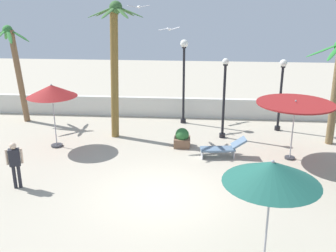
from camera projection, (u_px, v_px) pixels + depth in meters
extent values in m
plane|color=#B2A893|center=(160.00, 195.00, 13.15)|extent=(56.00, 56.00, 0.00)
cube|color=silver|center=(177.00, 107.00, 21.38)|extent=(25.20, 0.30, 1.07)
cylinder|color=#333338|center=(57.00, 145.00, 17.34)|extent=(0.51, 0.51, 0.08)
cylinder|color=#A5A5AD|center=(55.00, 121.00, 16.98)|extent=(0.05, 0.05, 2.33)
cone|color=maroon|center=(52.00, 91.00, 16.54)|extent=(2.13, 2.13, 0.51)
sphere|color=#99999E|center=(51.00, 85.00, 16.46)|extent=(0.08, 0.08, 0.08)
cylinder|color=#333338|center=(290.00, 158.00, 16.03)|extent=(0.41, 0.41, 0.08)
cylinder|color=#A5A5AD|center=(292.00, 131.00, 15.67)|extent=(0.05, 0.05, 2.37)
cylinder|color=maroon|center=(296.00, 103.00, 15.30)|extent=(3.02, 3.02, 0.06)
sphere|color=#99999E|center=(296.00, 101.00, 15.26)|extent=(0.08, 0.08, 0.08)
cylinder|color=#A5A5AD|center=(267.00, 229.00, 9.09)|extent=(0.05, 0.05, 2.47)
cone|color=#1E594C|center=(272.00, 172.00, 8.63)|extent=(2.19, 2.19, 0.51)
sphere|color=#99999E|center=(273.00, 162.00, 8.55)|extent=(0.08, 0.08, 0.08)
cylinder|color=brown|center=(19.00, 77.00, 20.09)|extent=(0.61, 0.30, 4.74)
sphere|color=#337735|center=(7.00, 30.00, 19.35)|extent=(0.48, 0.48, 0.48)
ellipsoid|color=#337735|center=(19.00, 36.00, 19.35)|extent=(1.07, 0.28, 0.65)
ellipsoid|color=#337735|center=(18.00, 34.00, 19.92)|extent=(0.64, 1.03, 0.65)
ellipsoid|color=#337735|center=(7.00, 34.00, 19.93)|extent=(0.75, 0.99, 0.65)
ellipsoid|color=#337735|center=(10.00, 36.00, 18.94)|extent=(0.73, 1.00, 0.65)
cylinder|color=brown|center=(115.00, 75.00, 17.64)|extent=(0.53, 0.35, 5.88)
sphere|color=#376130|center=(116.00, 7.00, 16.68)|extent=(0.56, 0.56, 0.56)
ellipsoid|color=#376130|center=(130.00, 12.00, 16.61)|extent=(1.22, 0.37, 0.51)
ellipsoid|color=#376130|center=(126.00, 11.00, 17.23)|extent=(0.77, 1.14, 0.51)
ellipsoid|color=#376130|center=(116.00, 11.00, 17.34)|extent=(0.41, 1.22, 0.51)
ellipsoid|color=#376130|center=(105.00, 11.00, 17.08)|extent=(1.14, 0.77, 0.51)
ellipsoid|color=#376130|center=(101.00, 12.00, 16.55)|extent=(1.18, 0.66, 0.51)
ellipsoid|color=#376130|center=(108.00, 12.00, 16.19)|extent=(0.54, 1.21, 0.51)
ellipsoid|color=#376130|center=(122.00, 12.00, 16.22)|extent=(0.86, 1.10, 0.51)
cylinder|color=brown|center=(335.00, 97.00, 17.00)|extent=(0.38, 0.34, 4.36)
ellipsoid|color=#2A7F31|center=(328.00, 48.00, 17.05)|extent=(0.70, 1.39, 0.59)
ellipsoid|color=#2A7F31|center=(323.00, 51.00, 16.33)|extent=(1.42, 0.39, 0.59)
ellipsoid|color=#2A7F31|center=(334.00, 52.00, 15.83)|extent=(0.98, 1.27, 0.59)
cylinder|color=black|center=(222.00, 135.00, 18.40)|extent=(0.28, 0.28, 0.20)
cylinder|color=black|center=(224.00, 102.00, 17.88)|extent=(0.12, 0.12, 3.43)
cylinder|color=black|center=(226.00, 65.00, 17.33)|extent=(0.22, 0.22, 0.06)
sphere|color=white|center=(226.00, 61.00, 17.28)|extent=(0.30, 0.30, 0.30)
cylinder|color=black|center=(183.00, 121.00, 20.51)|extent=(0.28, 0.28, 0.20)
cylinder|color=black|center=(184.00, 86.00, 19.91)|extent=(0.12, 0.12, 3.91)
cylinder|color=black|center=(184.00, 48.00, 19.29)|extent=(0.22, 0.22, 0.06)
sphere|color=white|center=(184.00, 44.00, 19.23)|extent=(0.40, 0.40, 0.40)
cylinder|color=black|center=(277.00, 128.00, 19.38)|extent=(0.28, 0.28, 0.20)
cylinder|color=black|center=(280.00, 99.00, 18.91)|extent=(0.12, 0.12, 3.16)
cylinder|color=black|center=(283.00, 67.00, 18.41)|extent=(0.22, 0.22, 0.06)
sphere|color=white|center=(283.00, 63.00, 18.35)|extent=(0.36, 0.36, 0.36)
cube|color=#B7B7BC|center=(202.00, 153.00, 16.13)|extent=(0.11, 0.55, 0.35)
cube|color=#B7B7BC|center=(233.00, 153.00, 16.19)|extent=(0.11, 0.55, 0.35)
cube|color=slate|center=(218.00, 149.00, 16.10)|extent=(1.46, 0.73, 0.08)
cube|color=slate|center=(239.00, 142.00, 16.05)|extent=(0.66, 0.62, 0.41)
cylinder|color=#26262D|center=(19.00, 176.00, 13.53)|extent=(0.12, 0.12, 0.85)
cylinder|color=#26262D|center=(15.00, 177.00, 13.49)|extent=(0.12, 0.12, 0.85)
cube|color=#26262D|center=(14.00, 157.00, 13.28)|extent=(0.42, 0.35, 0.60)
sphere|color=beige|center=(13.00, 146.00, 13.14)|extent=(0.23, 0.23, 0.23)
cylinder|color=beige|center=(22.00, 156.00, 13.33)|extent=(0.08, 0.08, 0.54)
cylinder|color=beige|center=(7.00, 157.00, 13.20)|extent=(0.08, 0.08, 0.54)
ellipsoid|color=white|center=(138.00, 7.00, 18.99)|extent=(0.25, 0.34, 0.12)
sphere|color=white|center=(140.00, 6.00, 18.83)|extent=(0.10, 0.10, 0.10)
cube|color=silver|center=(144.00, 6.00, 19.08)|extent=(0.55, 0.37, 0.12)
cube|color=silver|center=(133.00, 7.00, 18.88)|extent=(0.55, 0.37, 0.13)
ellipsoid|color=white|center=(169.00, 29.00, 20.46)|extent=(0.29, 0.33, 0.12)
sphere|color=white|center=(168.00, 28.00, 20.58)|extent=(0.10, 0.10, 0.10)
cube|color=silver|center=(164.00, 29.00, 20.28)|extent=(0.59, 0.51, 0.08)
cube|color=silver|center=(175.00, 29.00, 20.62)|extent=(0.59, 0.50, 0.15)
cube|color=brown|center=(182.00, 142.00, 17.27)|extent=(0.70, 0.70, 0.40)
sphere|color=#2D6B33|center=(182.00, 135.00, 17.16)|extent=(0.60, 0.60, 0.60)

